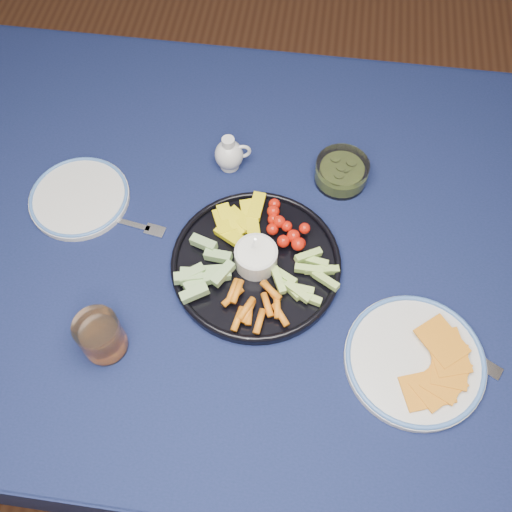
# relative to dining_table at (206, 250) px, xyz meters

# --- Properties ---
(dining_table) EXTENTS (1.67, 1.07, 0.75)m
(dining_table) POSITION_rel_dining_table_xyz_m (0.00, 0.00, 0.00)
(dining_table) COLOR #53341B
(dining_table) RESTS_ON ground
(crudite_platter) EXTENTS (0.33, 0.33, 0.10)m
(crudite_platter) POSITION_rel_dining_table_xyz_m (0.12, -0.07, 0.11)
(crudite_platter) COLOR black
(crudite_platter) RESTS_ON dining_table
(creamer_pitcher) EXTENTS (0.08, 0.06, 0.08)m
(creamer_pitcher) POSITION_rel_dining_table_xyz_m (0.03, 0.17, 0.12)
(creamer_pitcher) COLOR silver
(creamer_pitcher) RESTS_ON dining_table
(pickle_bowl) EXTENTS (0.11, 0.11, 0.05)m
(pickle_bowl) POSITION_rel_dining_table_xyz_m (0.27, 0.16, 0.11)
(pickle_bowl) COLOR silver
(pickle_bowl) RESTS_ON dining_table
(cheese_plate) EXTENTS (0.25, 0.25, 0.03)m
(cheese_plate) POSITION_rel_dining_table_xyz_m (0.42, -0.23, 0.10)
(cheese_plate) COLOR silver
(cheese_plate) RESTS_ON dining_table
(juice_tumbler) EXTENTS (0.08, 0.08, 0.09)m
(juice_tumbler) POSITION_rel_dining_table_xyz_m (-0.12, -0.27, 0.13)
(juice_tumbler) COLOR silver
(juice_tumbler) RESTS_ON dining_table
(fork_left) EXTENTS (0.19, 0.05, 0.00)m
(fork_left) POSITION_rel_dining_table_xyz_m (-0.15, -0.01, 0.09)
(fork_left) COLOR silver
(fork_left) RESTS_ON dining_table
(fork_right) EXTENTS (0.18, 0.11, 0.00)m
(fork_right) POSITION_rel_dining_table_xyz_m (0.50, -0.19, 0.09)
(fork_right) COLOR silver
(fork_right) RESTS_ON dining_table
(side_plate_extra) EXTENTS (0.20, 0.20, 0.02)m
(side_plate_extra) POSITION_rel_dining_table_xyz_m (-0.26, 0.03, 0.10)
(side_plate_extra) COLOR silver
(side_plate_extra) RESTS_ON dining_table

